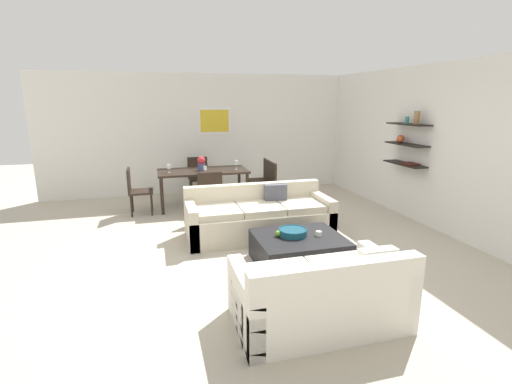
# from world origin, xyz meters

# --- Properties ---
(ground_plane) EXTENTS (18.00, 18.00, 0.00)m
(ground_plane) POSITION_xyz_m (0.00, 0.00, 0.00)
(ground_plane) COLOR #BCB29E
(back_wall_unit) EXTENTS (8.40, 0.09, 2.70)m
(back_wall_unit) POSITION_xyz_m (0.30, 3.53, 1.35)
(back_wall_unit) COLOR silver
(back_wall_unit) RESTS_ON ground
(right_wall_shelf_unit) EXTENTS (0.34, 8.20, 2.70)m
(right_wall_shelf_unit) POSITION_xyz_m (3.03, 0.60, 1.35)
(right_wall_shelf_unit) COLOR silver
(right_wall_shelf_unit) RESTS_ON ground
(sofa_beige) EXTENTS (2.27, 0.90, 0.78)m
(sofa_beige) POSITION_xyz_m (0.09, 0.34, 0.29)
(sofa_beige) COLOR beige
(sofa_beige) RESTS_ON ground
(loveseat_white) EXTENTS (1.59, 0.90, 0.78)m
(loveseat_white) POSITION_xyz_m (-0.01, -2.17, 0.29)
(loveseat_white) COLOR silver
(loveseat_white) RESTS_ON ground
(coffee_table) EXTENTS (1.13, 0.95, 0.38)m
(coffee_table) POSITION_xyz_m (0.30, -0.84, 0.19)
(coffee_table) COLOR black
(coffee_table) RESTS_ON ground
(decorative_bowl) EXTENTS (0.38, 0.38, 0.09)m
(decorative_bowl) POSITION_xyz_m (0.24, -0.77, 0.43)
(decorative_bowl) COLOR navy
(decorative_bowl) RESTS_ON coffee_table
(candle_jar) EXTENTS (0.08, 0.08, 0.06)m
(candle_jar) POSITION_xyz_m (0.56, -0.88, 0.41)
(candle_jar) COLOR silver
(candle_jar) RESTS_ON coffee_table
(apple_on_coffee_table) EXTENTS (0.08, 0.08, 0.08)m
(apple_on_coffee_table) POSITION_xyz_m (0.04, -0.77, 0.42)
(apple_on_coffee_table) COLOR #669E2D
(apple_on_coffee_table) RESTS_ON coffee_table
(dining_table) EXTENTS (1.77, 0.85, 0.75)m
(dining_table) POSITION_xyz_m (-0.54, 2.25, 0.68)
(dining_table) COLOR black
(dining_table) RESTS_ON ground
(dining_chair_right_far) EXTENTS (0.44, 0.44, 0.88)m
(dining_chair_right_far) POSITION_xyz_m (0.75, 2.44, 0.50)
(dining_chair_right_far) COLOR black
(dining_chair_right_far) RESTS_ON ground
(dining_chair_right_near) EXTENTS (0.44, 0.44, 0.88)m
(dining_chair_right_near) POSITION_xyz_m (0.75, 2.06, 0.50)
(dining_chair_right_near) COLOR black
(dining_chair_right_near) RESTS_ON ground
(dining_chair_head) EXTENTS (0.44, 0.44, 0.88)m
(dining_chair_head) POSITION_xyz_m (-0.54, 3.08, 0.50)
(dining_chair_head) COLOR black
(dining_chair_head) RESTS_ON ground
(dining_chair_left_near) EXTENTS (0.44, 0.44, 0.88)m
(dining_chair_left_near) POSITION_xyz_m (-1.83, 2.06, 0.50)
(dining_chair_left_near) COLOR black
(dining_chair_left_near) RESTS_ON ground
(dining_chair_foot) EXTENTS (0.44, 0.44, 0.88)m
(dining_chair_foot) POSITION_xyz_m (-0.54, 1.42, 0.50)
(dining_chair_foot) COLOR black
(dining_chair_foot) RESTS_ON ground
(wine_glass_right_near) EXTENTS (0.07, 0.07, 0.18)m
(wine_glass_right_near) POSITION_xyz_m (0.12, 2.14, 0.88)
(wine_glass_right_near) COLOR silver
(wine_glass_right_near) RESTS_ON dining_table
(wine_glass_foot) EXTENTS (0.06, 0.06, 0.14)m
(wine_glass_foot) POSITION_xyz_m (-0.54, 1.88, 0.85)
(wine_glass_foot) COLOR silver
(wine_glass_foot) RESTS_ON dining_table
(wine_glass_left_near) EXTENTS (0.07, 0.07, 0.16)m
(wine_glass_left_near) POSITION_xyz_m (-1.20, 2.14, 0.86)
(wine_glass_left_near) COLOR silver
(wine_glass_left_near) RESTS_ON dining_table
(centerpiece_vase) EXTENTS (0.16, 0.16, 0.28)m
(centerpiece_vase) POSITION_xyz_m (-0.56, 2.27, 0.89)
(centerpiece_vase) COLOR #4C518C
(centerpiece_vase) RESTS_ON dining_table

